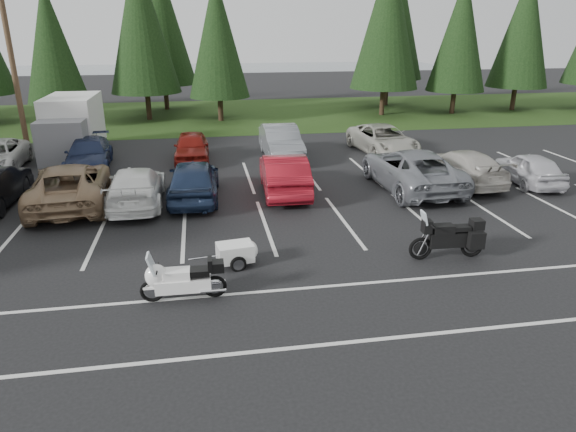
% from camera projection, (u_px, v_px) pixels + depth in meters
% --- Properties ---
extents(ground, '(120.00, 120.00, 0.00)m').
position_uv_depth(ground, '(254.00, 238.00, 16.20)').
color(ground, black).
rests_on(ground, ground).
extents(grass_strip, '(80.00, 16.00, 0.01)m').
position_uv_depth(grass_strip, '(220.00, 115.00, 38.36)').
color(grass_strip, '#1F3711').
rests_on(grass_strip, ground).
extents(lake_water, '(70.00, 50.00, 0.02)m').
position_uv_depth(lake_water, '(239.00, 76.00, 67.63)').
color(lake_water, slate).
rests_on(lake_water, ground).
extents(utility_pole, '(1.60, 0.26, 9.00)m').
position_uv_depth(utility_pole, '(12.00, 62.00, 24.06)').
color(utility_pole, '#473321').
rests_on(utility_pole, ground).
extents(box_truck, '(2.40, 5.60, 2.90)m').
position_uv_depth(box_truck, '(70.00, 128.00, 25.97)').
color(box_truck, silver).
rests_on(box_truck, ground).
extents(stall_markings, '(32.00, 16.00, 0.01)m').
position_uv_depth(stall_markings, '(248.00, 216.00, 18.05)').
color(stall_markings, silver).
rests_on(stall_markings, ground).
extents(conifer_3, '(3.87, 3.87, 9.02)m').
position_uv_depth(conifer_3, '(51.00, 43.00, 32.46)').
color(conifer_3, '#332316').
rests_on(conifer_3, ground).
extents(conifer_4, '(4.80, 4.80, 11.17)m').
position_uv_depth(conifer_4, '(141.00, 22.00, 34.28)').
color(conifer_4, '#332316').
rests_on(conifer_4, ground).
extents(conifer_5, '(4.14, 4.14, 9.63)m').
position_uv_depth(conifer_5, '(217.00, 36.00, 34.18)').
color(conifer_5, '#332316').
rests_on(conifer_5, ground).
extents(conifer_6, '(4.93, 4.93, 11.48)m').
position_uv_depth(conifer_6, '(387.00, 19.00, 36.16)').
color(conifer_6, '#332316').
rests_on(conifer_6, ground).
extents(conifer_7, '(4.27, 4.27, 9.94)m').
position_uv_depth(conifer_7, '(461.00, 33.00, 37.07)').
color(conifer_7, '#332316').
rests_on(conifer_7, ground).
extents(conifer_8, '(4.53, 4.53, 10.56)m').
position_uv_depth(conifer_8, '(524.00, 27.00, 38.56)').
color(conifer_8, '#332316').
rests_on(conifer_8, ground).
extents(conifer_back_b, '(4.97, 4.97, 11.58)m').
position_uv_depth(conifer_back_b, '(160.00, 19.00, 38.60)').
color(conifer_back_b, '#332316').
rests_on(conifer_back_b, ground).
extents(conifer_back_c, '(5.50, 5.50, 12.81)m').
position_uv_depth(conifer_back_c, '(392.00, 9.00, 40.55)').
color(conifer_back_c, '#332316').
rests_on(conifer_back_c, ground).
extents(car_near_2, '(3.16, 5.90, 1.58)m').
position_uv_depth(car_near_2, '(70.00, 185.00, 18.91)').
color(car_near_2, '#947656').
rests_on(car_near_2, ground).
extents(car_near_3, '(2.04, 4.87, 1.41)m').
position_uv_depth(car_near_3, '(136.00, 187.00, 19.00)').
color(car_near_3, white).
rests_on(car_near_3, ground).
extents(car_near_4, '(2.09, 4.72, 1.58)m').
position_uv_depth(car_near_4, '(194.00, 180.00, 19.54)').
color(car_near_4, '#1B2945').
rests_on(car_near_4, ground).
extents(car_near_5, '(1.92, 4.88, 1.58)m').
position_uv_depth(car_near_5, '(284.00, 174.00, 20.33)').
color(car_near_5, maroon).
rests_on(car_near_5, ground).
extents(car_near_6, '(2.81, 5.94, 1.64)m').
position_uv_depth(car_near_6, '(411.00, 169.00, 20.88)').
color(car_near_6, gray).
rests_on(car_near_6, ground).
extents(car_near_7, '(2.39, 4.99, 1.40)m').
position_uv_depth(car_near_7, '(461.00, 167.00, 21.69)').
color(car_near_7, beige).
rests_on(car_near_7, ground).
extents(car_near_8, '(1.96, 4.06, 1.34)m').
position_uv_depth(car_near_8, '(529.00, 168.00, 21.55)').
color(car_near_8, silver).
rests_on(car_near_8, ground).
extents(car_far_1, '(2.31, 4.89, 1.38)m').
position_uv_depth(car_far_1, '(89.00, 154.00, 23.83)').
color(car_far_1, '#1B2545').
rests_on(car_far_1, ground).
extents(car_far_2, '(1.71, 4.10, 1.39)m').
position_uv_depth(car_far_2, '(192.00, 147.00, 25.24)').
color(car_far_2, maroon).
rests_on(car_far_2, ground).
extents(car_far_3, '(1.73, 4.90, 1.61)m').
position_uv_depth(car_far_3, '(281.00, 142.00, 25.73)').
color(car_far_3, slate).
rests_on(car_far_3, ground).
extents(car_far_4, '(2.87, 5.36, 1.43)m').
position_uv_depth(car_far_4, '(383.00, 140.00, 26.76)').
color(car_far_4, '#B2B0A3').
rests_on(car_far_4, ground).
extents(touring_motorcycle, '(2.31, 0.74, 1.28)m').
position_uv_depth(touring_motorcycle, '(183.00, 276.00, 12.37)').
color(touring_motorcycle, white).
rests_on(touring_motorcycle, ground).
extents(cargo_trailer, '(1.53, 1.00, 0.66)m').
position_uv_depth(cargo_trailer, '(235.00, 254.00, 14.27)').
color(cargo_trailer, white).
rests_on(cargo_trailer, ground).
extents(adventure_motorcycle, '(2.50, 0.97, 1.50)m').
position_uv_depth(adventure_motorcycle, '(448.00, 234.00, 14.56)').
color(adventure_motorcycle, black).
rests_on(adventure_motorcycle, ground).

